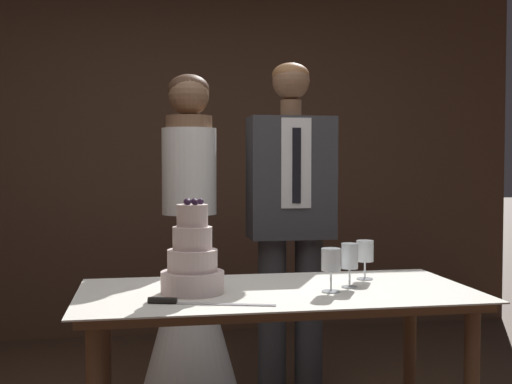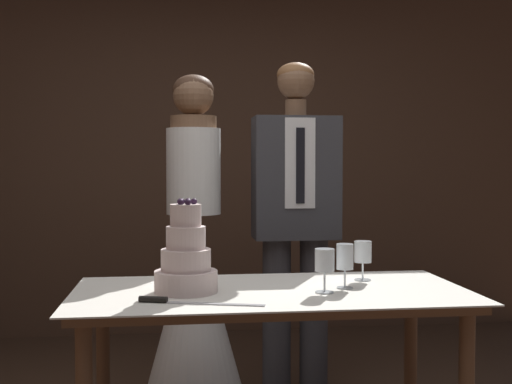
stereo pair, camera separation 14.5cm
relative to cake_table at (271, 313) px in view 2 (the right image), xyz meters
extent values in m
cube|color=#513828|center=(-0.14, 2.39, 0.62)|extent=(4.98, 0.12, 2.60)
cylinder|color=brown|center=(-0.66, 0.27, -0.31)|extent=(0.06, 0.06, 0.72)
cylinder|color=brown|center=(0.66, 0.27, -0.31)|extent=(0.06, 0.06, 0.72)
cube|color=brown|center=(0.00, 0.00, 0.07)|extent=(1.44, 0.66, 0.03)
cube|color=white|center=(0.00, 0.00, 0.09)|extent=(1.50, 0.72, 0.01)
cylinder|color=beige|center=(-0.32, -0.01, 0.13)|extent=(0.24, 0.24, 0.08)
cylinder|color=beige|center=(-0.32, -0.01, 0.21)|extent=(0.19, 0.19, 0.08)
cylinder|color=beige|center=(-0.32, -0.01, 0.30)|extent=(0.15, 0.15, 0.08)
cylinder|color=beige|center=(-0.32, -0.01, 0.38)|extent=(0.12, 0.12, 0.08)
sphere|color=#2D1933|center=(-0.29, 0.00, 0.43)|extent=(0.02, 0.02, 0.02)
sphere|color=#2D1933|center=(-0.31, 0.02, 0.43)|extent=(0.02, 0.02, 0.02)
sphere|color=#2D1933|center=(-0.34, 0.02, 0.43)|extent=(0.02, 0.02, 0.02)
sphere|color=#2D1933|center=(-0.34, 0.00, 0.43)|extent=(0.02, 0.02, 0.02)
sphere|color=#2D1933|center=(-0.34, -0.03, 0.43)|extent=(0.02, 0.02, 0.02)
sphere|color=#2D1933|center=(-0.31, -0.04, 0.43)|extent=(0.02, 0.02, 0.02)
cube|color=silver|center=(-0.23, -0.23, 0.09)|extent=(0.33, 0.11, 0.00)
cylinder|color=black|center=(-0.44, -0.17, 0.10)|extent=(0.10, 0.05, 0.02)
cylinder|color=silver|center=(0.29, 0.00, 0.09)|extent=(0.06, 0.06, 0.00)
cylinder|color=silver|center=(0.29, 0.00, 0.13)|extent=(0.01, 0.01, 0.07)
cylinder|color=silver|center=(0.29, 0.00, 0.21)|extent=(0.07, 0.07, 0.10)
cylinder|color=maroon|center=(0.29, 0.00, 0.18)|extent=(0.05, 0.05, 0.04)
cylinder|color=silver|center=(0.19, -0.08, 0.09)|extent=(0.07, 0.07, 0.00)
cylinder|color=silver|center=(0.19, -0.08, 0.13)|extent=(0.01, 0.01, 0.08)
cylinder|color=silver|center=(0.19, -0.08, 0.21)|extent=(0.07, 0.07, 0.08)
cylinder|color=maroon|center=(0.19, -0.08, 0.18)|extent=(0.06, 0.06, 0.03)
cylinder|color=silver|center=(0.41, 0.15, 0.09)|extent=(0.07, 0.07, 0.00)
cylinder|color=silver|center=(0.41, 0.15, 0.13)|extent=(0.01, 0.01, 0.07)
cylinder|color=silver|center=(0.41, 0.15, 0.21)|extent=(0.07, 0.07, 0.09)
cylinder|color=maroon|center=(0.41, 0.15, 0.18)|extent=(0.06, 0.06, 0.03)
cone|color=white|center=(-0.27, 0.92, -0.18)|extent=(0.54, 0.54, 0.99)
cylinder|color=white|center=(-0.27, 0.92, 0.53)|extent=(0.28, 0.28, 0.44)
cylinder|color=brown|center=(-0.27, 0.92, 0.79)|extent=(0.24, 0.24, 0.06)
sphere|color=brown|center=(-0.27, 0.92, 0.92)|extent=(0.21, 0.21, 0.21)
ellipsoid|color=#472D1E|center=(-0.27, 0.94, 0.95)|extent=(0.21, 0.21, 0.16)
cylinder|color=#38383D|center=(0.17, 0.92, -0.25)|extent=(0.15, 0.15, 0.85)
cylinder|color=#38383D|center=(0.37, 0.92, -0.25)|extent=(0.15, 0.15, 0.85)
cube|color=#38383D|center=(0.27, 0.92, 0.50)|extent=(0.44, 0.24, 0.64)
cube|color=white|center=(0.27, 0.80, 0.58)|extent=(0.16, 0.01, 0.46)
cube|color=black|center=(0.27, 0.79, 0.56)|extent=(0.04, 0.01, 0.38)
cylinder|color=brown|center=(0.27, 0.92, 0.86)|extent=(0.11, 0.11, 0.09)
sphere|color=brown|center=(0.27, 0.92, 1.01)|extent=(0.20, 0.20, 0.20)
ellipsoid|color=brown|center=(0.27, 0.93, 1.04)|extent=(0.20, 0.20, 0.13)
camera|label=1|loc=(-0.50, -2.38, 0.57)|focal=45.00mm
camera|label=2|loc=(-0.36, -2.40, 0.57)|focal=45.00mm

